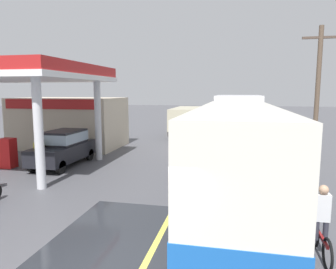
# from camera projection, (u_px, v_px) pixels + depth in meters

# --- Properties ---
(ground) EXTENTS (120.00, 120.00, 0.00)m
(ground) POSITION_uv_depth(u_px,v_px,m) (211.00, 138.00, 25.85)
(ground) COLOR #4C4C51
(lane_divider_stripe) EXTENTS (0.16, 50.00, 0.01)m
(lane_divider_stripe) POSITION_uv_depth(u_px,v_px,m) (205.00, 149.00, 21.00)
(lane_divider_stripe) COLOR #D8CC4C
(lane_divider_stripe) RESTS_ON ground
(wet_puddle_patch) EXTENTS (3.91, 4.81, 0.01)m
(wet_puddle_patch) POSITION_uv_depth(u_px,v_px,m) (130.00, 237.00, 8.23)
(wet_puddle_patch) COLOR #26282D
(wet_puddle_patch) RESTS_ON ground
(coach_bus_main) EXTENTS (2.60, 11.04, 3.69)m
(coach_bus_main) POSITION_uv_depth(u_px,v_px,m) (237.00, 153.00, 10.72)
(coach_bus_main) COLOR silver
(coach_bus_main) RESTS_ON ground
(gas_station_roadside) EXTENTS (9.10, 11.95, 5.10)m
(gas_station_roadside) POSITION_uv_depth(u_px,v_px,m) (53.00, 111.00, 19.49)
(gas_station_roadside) COLOR #B21E1E
(gas_station_roadside) RESTS_ON ground
(car_at_pump) EXTENTS (1.70, 4.20, 1.82)m
(car_at_pump) POSITION_uv_depth(u_px,v_px,m) (64.00, 146.00, 16.16)
(car_at_pump) COLOR black
(car_at_pump) RESTS_ON ground
(minibus_opposing_lane) EXTENTS (2.04, 6.13, 2.44)m
(minibus_opposing_lane) POSITION_uv_depth(u_px,v_px,m) (186.00, 119.00, 26.80)
(minibus_opposing_lane) COLOR #BFB799
(minibus_opposing_lane) RESTS_ON ground
(cyclist_on_shoulder) EXTENTS (0.34, 1.82, 1.72)m
(cyclist_on_shoulder) POSITION_uv_depth(u_px,v_px,m) (321.00, 224.00, 7.19)
(cyclist_on_shoulder) COLOR black
(cyclist_on_shoulder) RESTS_ON ground
(pedestrian_near_pump) EXTENTS (0.55, 0.22, 1.66)m
(pedestrian_near_pump) POSITION_uv_depth(u_px,v_px,m) (39.00, 152.00, 14.98)
(pedestrian_near_pump) COLOR #33333F
(pedestrian_near_pump) RESTS_ON ground
(utility_pole_roadside) EXTENTS (1.80, 0.24, 7.16)m
(utility_pole_roadside) POSITION_uv_depth(u_px,v_px,m) (317.00, 93.00, 16.25)
(utility_pole_roadside) COLOR brown
(utility_pole_roadside) RESTS_ON ground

